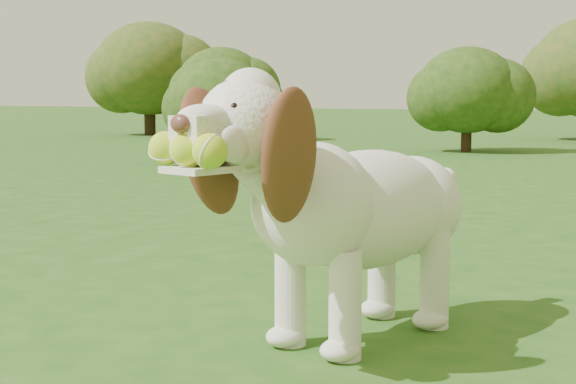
% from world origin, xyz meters
% --- Properties ---
extents(ground, '(80.00, 80.00, 0.00)m').
position_xyz_m(ground, '(0.00, 0.00, 0.00)').
color(ground, '#204F16').
rests_on(ground, ground).
extents(dog, '(0.73, 1.36, 0.90)m').
position_xyz_m(dog, '(0.20, -0.15, 0.48)').
color(dog, white).
rests_on(dog, ground).
extents(shrub_a, '(1.20, 1.20, 1.24)m').
position_xyz_m(shrub_a, '(-4.07, 6.51, 0.73)').
color(shrub_a, '#382314').
rests_on(shrub_a, ground).
extents(shrub_e, '(1.56, 1.56, 1.62)m').
position_xyz_m(shrub_e, '(-6.39, 10.63, 0.95)').
color(shrub_e, '#382314').
rests_on(shrub_e, ground).
extents(shrub_b, '(1.42, 1.42, 1.47)m').
position_xyz_m(shrub_b, '(-1.76, 9.41, 0.86)').
color(shrub_b, '#382314').
rests_on(shrub_b, ground).
extents(shrub_g, '(2.12, 2.12, 2.20)m').
position_xyz_m(shrub_g, '(-8.58, 11.65, 1.29)').
color(shrub_g, '#382314').
rests_on(shrub_g, ground).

